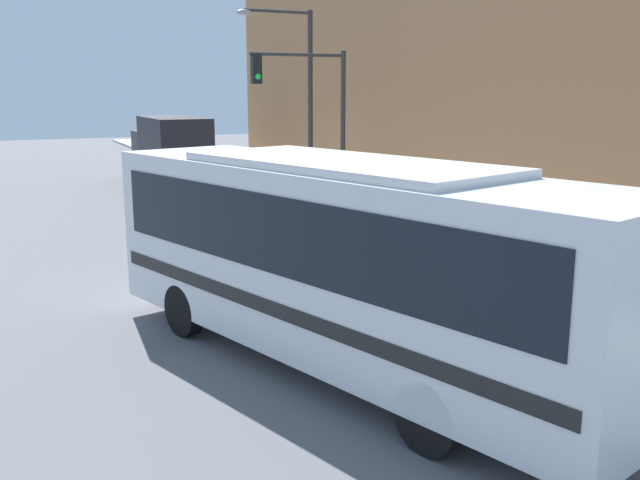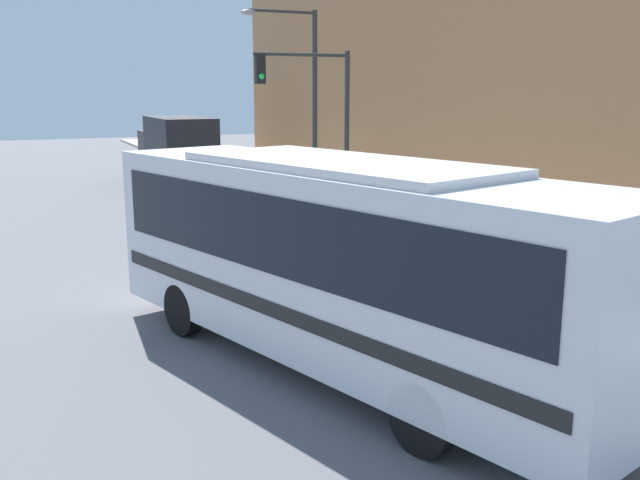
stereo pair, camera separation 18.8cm
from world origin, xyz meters
The scene contains 10 objects.
ground_plane centered at (0.00, 0.00, 0.00)m, with size 120.00×120.00×0.00m, color slate.
sidewalk centered at (6.09, 20.00, 0.08)m, with size 3.17×70.00×0.17m.
building_facade centered at (10.67, 14.70, 4.85)m, with size 6.00×27.40×9.70m.
city_bus centered at (-0.49, 0.64, 1.97)m, with size 5.21×10.31×3.43m.
delivery_truck centered at (2.39, 24.43, 1.74)m, with size 2.37×7.17×3.22m.
fire_hydrant centered at (5.10, 2.65, 0.51)m, with size 0.27×0.36×0.70m.
traffic_light_pole centered at (4.15, 12.02, 3.94)m, with size 3.28×0.35×5.52m.
parking_meter centered at (5.10, 9.88, 1.06)m, with size 0.14×0.14×1.32m.
street_lamp centered at (4.96, 14.87, 4.40)m, with size 2.82×0.28×7.06m.
pedestrian_near_corner centered at (6.68, 13.63, 1.00)m, with size 0.34×0.34×1.65m.
Camera 1 is at (-5.47, -9.19, 4.50)m, focal length 40.00 mm.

